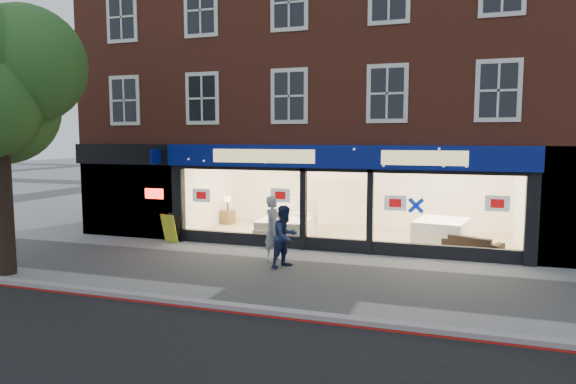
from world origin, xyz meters
The scene contains 12 objects.
ground centered at (0.00, 0.00, 0.00)m, with size 120.00×120.00×0.00m, color gray.
kerb_line centered at (0.00, -3.10, 0.01)m, with size 60.00×0.10×0.01m, color #8C0A07.
kerb_stone centered at (0.00, -2.90, 0.06)m, with size 60.00×0.25×0.12m, color gray.
showroom_floor centered at (0.00, 5.25, 0.05)m, with size 11.00×4.50×0.10m, color tan.
building centered at (-0.02, 6.93, 6.67)m, with size 19.00×8.26×10.30m.
display_bed centered at (-2.11, 4.53, 0.45)m, with size 1.96×2.31×1.24m.
bedside_table centered at (-5.10, 6.11, 0.38)m, with size 0.45×0.45×0.55m, color brown.
mattress_stack centered at (3.08, 4.95, 0.48)m, with size 1.86×2.19×0.77m.
sofa centered at (4.02, 3.90, 0.35)m, with size 1.70×0.66×0.50m, color black.
a_board centered at (-5.61, 2.70, 0.49)m, with size 0.63×0.41×0.97m, color gold.
pedestrian_grey centered at (-1.45, 1.37, 0.93)m, with size 0.68×0.44×1.86m, color #9A9CA1.
pedestrian_blue centered at (-0.87, 0.75, 0.85)m, with size 0.83×0.64×1.70m, color #1A2649.
Camera 1 is at (3.53, -12.27, 3.52)m, focal length 32.00 mm.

